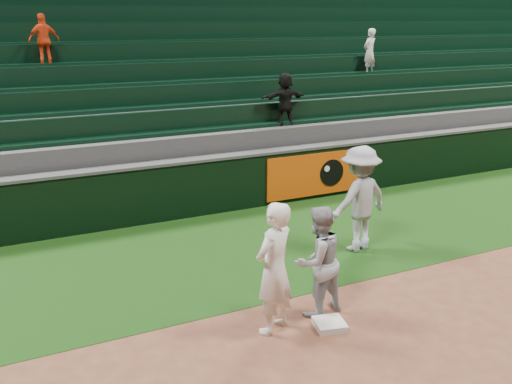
% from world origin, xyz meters
% --- Properties ---
extents(ground, '(70.00, 70.00, 0.00)m').
position_xyz_m(ground, '(0.00, 0.00, 0.00)').
color(ground, brown).
rests_on(ground, ground).
extents(foul_grass, '(36.00, 4.20, 0.01)m').
position_xyz_m(foul_grass, '(0.00, 3.00, 0.00)').
color(foul_grass, black).
rests_on(foul_grass, ground).
extents(first_base, '(0.49, 0.49, 0.09)m').
position_xyz_m(first_base, '(0.08, -0.07, 0.05)').
color(first_base, silver).
rests_on(first_base, ground).
extents(first_baseman, '(0.79, 0.69, 1.84)m').
position_xyz_m(first_baseman, '(-0.65, 0.21, 0.92)').
color(first_baseman, white).
rests_on(first_baseman, ground).
extents(baserunner, '(0.87, 0.73, 1.62)m').
position_xyz_m(baserunner, '(0.13, 0.36, 0.81)').
color(baserunner, '#9DA0A7').
rests_on(baserunner, ground).
extents(base_coach, '(1.35, 0.90, 1.93)m').
position_xyz_m(base_coach, '(2.06, 2.06, 0.97)').
color(base_coach, '#A6A8B3').
rests_on(base_coach, foul_grass).
extents(field_wall, '(36.00, 0.45, 1.25)m').
position_xyz_m(field_wall, '(0.03, 5.20, 0.63)').
color(field_wall, black).
rests_on(field_wall, ground).
extents(stadium_seating, '(36.00, 5.95, 5.04)m').
position_xyz_m(stadium_seating, '(-0.00, 8.97, 1.70)').
color(stadium_seating, '#37383A').
rests_on(stadium_seating, ground).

